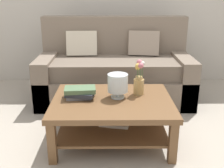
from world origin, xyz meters
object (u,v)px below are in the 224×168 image
object	(u,v)px
book_stack_main	(80,92)
flower_pitcher	(139,80)
couch	(115,72)
coffee_table	(112,110)
glass_hurricane_vase	(118,84)

from	to	relation	value
book_stack_main	flower_pitcher	xyz separation A→B (m)	(0.56, 0.10, 0.09)
couch	book_stack_main	distance (m)	1.13
coffee_table	glass_hurricane_vase	xyz separation A→B (m)	(0.05, 0.04, 0.25)
coffee_table	book_stack_main	bearing A→B (deg)	172.78
glass_hurricane_vase	coffee_table	bearing A→B (deg)	-137.97
couch	flower_pitcher	xyz separation A→B (m)	(0.21, -0.97, 0.20)
couch	coffee_table	distance (m)	1.11
book_stack_main	flower_pitcher	world-z (taller)	flower_pitcher
coffee_table	flower_pitcher	world-z (taller)	flower_pitcher
coffee_table	flower_pitcher	size ratio (longest dim) A/B	3.28
coffee_table	glass_hurricane_vase	size ratio (longest dim) A/B	4.84
couch	flower_pitcher	distance (m)	1.02
couch	book_stack_main	size ratio (longest dim) A/B	6.45
couch	glass_hurricane_vase	world-z (taller)	couch
flower_pitcher	coffee_table	bearing A→B (deg)	-152.76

